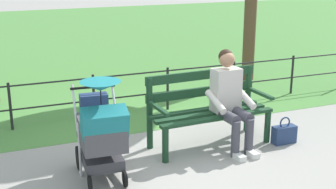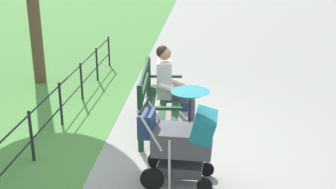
% 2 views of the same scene
% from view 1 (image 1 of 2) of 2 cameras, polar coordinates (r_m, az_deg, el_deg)
% --- Properties ---
extents(ground_plane, '(60.00, 60.00, 0.00)m').
position_cam_1_polar(ground_plane, '(6.04, 0.46, -7.03)').
color(ground_plane, '#9E9B93').
extents(grass_lawn, '(40.00, 16.00, 0.01)m').
position_cam_1_polar(grass_lawn, '(14.27, -13.44, 6.47)').
color(grass_lawn, '#518E42').
rests_on(grass_lawn, ground).
extents(park_bench, '(1.62, 0.67, 0.96)m').
position_cam_1_polar(park_bench, '(6.17, 4.78, -1.34)').
color(park_bench, '#193D23').
rests_on(park_bench, ground).
extents(person_on_bench, '(0.55, 0.74, 1.28)m').
position_cam_1_polar(person_on_bench, '(6.03, 7.55, -0.34)').
color(person_on_bench, '#42424C').
rests_on(person_on_bench, ground).
extents(stroller, '(0.56, 0.92, 1.15)m').
position_cam_1_polar(stroller, '(5.20, -8.12, -4.15)').
color(stroller, black).
rests_on(stroller, ground).
extents(handbag, '(0.32, 0.14, 0.37)m').
position_cam_1_polar(handbag, '(6.47, 13.90, -4.67)').
color(handbag, navy).
rests_on(handbag, ground).
extents(park_fence, '(8.47, 0.04, 0.70)m').
position_cam_1_polar(park_fence, '(7.48, -0.83, 1.15)').
color(park_fence, black).
rests_on(park_fence, ground).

